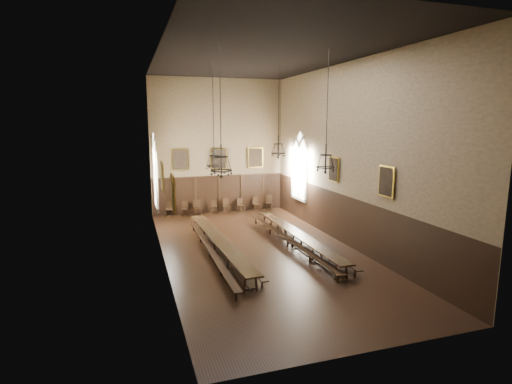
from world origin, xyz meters
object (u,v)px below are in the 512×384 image
chair_4 (227,209)px  chandelier_front_right (326,159)px  chair_5 (241,208)px  chair_2 (198,211)px  table_left (219,247)px  chair_0 (169,212)px  bench_left_outer (209,251)px  chair_3 (214,210)px  chair_6 (256,207)px  table_right (297,240)px  chandelier_front_left (221,163)px  chandelier_back_left (214,158)px  chair_7 (269,205)px  bench_left_inner (231,247)px  chandelier_back_right (278,147)px  chair_1 (185,212)px  bench_right_inner (288,241)px  bench_right_outer (308,241)px

chair_4 → chandelier_front_right: (1.57, -11.15, 4.34)m
chair_5 → chair_2: bearing=162.8°
table_left → chair_0: (-1.48, 8.48, -0.09)m
bench_left_outer → chair_4: 9.04m
chair_3 → chair_6: 2.99m
table_left → table_right: size_ratio=1.03×
table_right → chair_5: chair_5 is taller
chandelier_front_right → chandelier_front_left: bearing=172.0°
chair_0 → chandelier_back_left: 7.89m
chair_0 → chair_7: size_ratio=0.99×
table_left → chair_2: bearing=87.2°
table_left → bench_left_inner: (0.59, 0.09, -0.12)m
chandelier_back_left → chandelier_front_left: 4.15m
table_right → bench_left_outer: table_right is taller
chandelier_back_left → chandelier_back_right: size_ratio=1.11×
bench_left_inner → chair_1: chair_1 is taller
bench_right_inner → chair_1: bearing=115.7°
chair_2 → chandelier_front_right: size_ratio=0.20×
bench_right_inner → chair_7: chair_7 is taller
chandelier_front_left → bench_left_inner: bearing=67.9°
bench_left_inner → chandelier_front_left: 4.93m
bench_right_inner → bench_right_outer: 1.05m
table_left → chair_5: 9.07m
table_left → chair_7: bearing=57.0°
chair_0 → chair_5: 4.89m
bench_left_outer → chandelier_front_right: bearing=-30.1°
chair_7 → bench_left_outer: bearing=-111.1°
chair_3 → chandelier_back_left: bearing=-94.6°
chair_1 → chair_2: bearing=19.8°
bench_left_outer → bench_right_inner: (4.00, 0.30, 0.00)m
chandelier_front_left → chair_6: bearing=65.4°
table_left → bench_right_inner: size_ratio=0.96×
table_right → chair_0: bearing=122.3°
chair_2 → chair_4: chair_4 is taller
bench_right_outer → chair_0: (-6.01, 8.60, 0.04)m
chandelier_front_left → chair_2: bearing=86.0°
chair_6 → chair_1: bearing=174.5°
chair_3 → chair_7: (3.95, 0.02, 0.05)m
bench_left_outer → chair_5: size_ratio=11.14×
table_right → chair_7: size_ratio=9.56×
chair_4 → bench_right_inner: bearing=-83.3°
chair_1 → chair_5: bearing=18.6°
chair_2 → chair_6: 4.12m
table_right → chair_1: (-4.41, 8.44, -0.08)m
chair_3 → table_right: bearing=-67.6°
chandelier_front_right → chair_5: bearing=92.8°
chair_2 → chair_0: bearing=172.6°
chair_2 → bench_right_inner: bearing=-74.4°
chair_2 → chair_3: chair_2 is taller
chair_6 → chandelier_back_left: chandelier_back_left is taller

